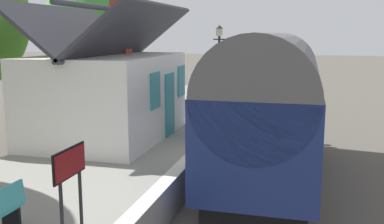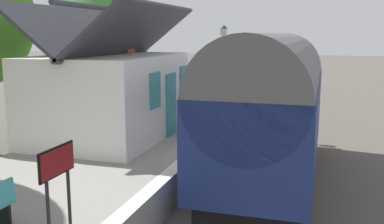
{
  "view_description": "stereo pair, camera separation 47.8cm",
  "coord_description": "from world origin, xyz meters",
  "px_view_note": "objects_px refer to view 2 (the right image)",
  "views": [
    {
      "loc": [
        -11.74,
        -1.89,
        4.3
      ],
      "look_at": [
        1.06,
        1.5,
        1.92
      ],
      "focal_mm": 40.81,
      "sensor_mm": 36.0,
      "label": 1
    },
    {
      "loc": [
        -11.61,
        -2.35,
        4.3
      ],
      "look_at": [
        1.06,
        1.5,
        1.92
      ],
      "focal_mm": 40.81,
      "sensor_mm": 36.0,
      "label": 2
    }
  ],
  "objects_px": {
    "lamp_post_platform": "(224,53)",
    "planter_bench_left": "(209,104)",
    "bench_platform_end": "(210,95)",
    "planter_edge_far": "(164,100)",
    "station_sign_board": "(57,169)",
    "planter_by_door": "(180,91)",
    "tree_far_right": "(103,27)",
    "station_building": "(109,92)",
    "planter_bench_right": "(206,118)",
    "train": "(270,107)"
  },
  "relations": [
    {
      "from": "planter_bench_left",
      "to": "planter_bench_right",
      "type": "distance_m",
      "value": 4.17
    },
    {
      "from": "bench_platform_end",
      "to": "planter_bench_left",
      "type": "bearing_deg",
      "value": -166.17
    },
    {
      "from": "train",
      "to": "planter_bench_right",
      "type": "height_order",
      "value": "train"
    },
    {
      "from": "station_building",
      "to": "lamp_post_platform",
      "type": "relative_size",
      "value": 1.58
    },
    {
      "from": "lamp_post_platform",
      "to": "station_sign_board",
      "type": "xyz_separation_m",
      "value": [
        -11.92,
        0.07,
        -1.41
      ]
    },
    {
      "from": "planter_by_door",
      "to": "tree_far_right",
      "type": "height_order",
      "value": "tree_far_right"
    },
    {
      "from": "lamp_post_platform",
      "to": "planter_bench_left",
      "type": "bearing_deg",
      "value": 47.17
    },
    {
      "from": "planter_bench_left",
      "to": "station_sign_board",
      "type": "bearing_deg",
      "value": -176.67
    },
    {
      "from": "train",
      "to": "planter_edge_far",
      "type": "xyz_separation_m",
      "value": [
        5.06,
        5.17,
        -0.79
      ]
    },
    {
      "from": "train",
      "to": "planter_edge_far",
      "type": "bearing_deg",
      "value": 45.63
    },
    {
      "from": "train",
      "to": "tree_far_right",
      "type": "bearing_deg",
      "value": 52.1
    },
    {
      "from": "station_building",
      "to": "station_sign_board",
      "type": "height_order",
      "value": "station_building"
    },
    {
      "from": "station_building",
      "to": "planter_bench_right",
      "type": "distance_m",
      "value": 3.48
    },
    {
      "from": "planter_bench_right",
      "to": "train",
      "type": "bearing_deg",
      "value": -129.21
    },
    {
      "from": "planter_bench_right",
      "to": "planter_by_door",
      "type": "bearing_deg",
      "value": 25.82
    },
    {
      "from": "station_building",
      "to": "bench_platform_end",
      "type": "xyz_separation_m",
      "value": [
        7.32,
        -1.49,
        -1.02
      ]
    },
    {
      "from": "planter_bench_right",
      "to": "tree_far_right",
      "type": "xyz_separation_m",
      "value": [
        5.11,
        6.69,
        3.26
      ]
    },
    {
      "from": "bench_platform_end",
      "to": "station_sign_board",
      "type": "height_order",
      "value": "station_sign_board"
    },
    {
      "from": "tree_far_right",
      "to": "planter_bench_left",
      "type": "bearing_deg",
      "value": -100.46
    },
    {
      "from": "bench_platform_end",
      "to": "planter_bench_left",
      "type": "xyz_separation_m",
      "value": [
        -1.5,
        -0.37,
        -0.2
      ]
    },
    {
      "from": "bench_platform_end",
      "to": "lamp_post_platform",
      "type": "height_order",
      "value": "lamp_post_platform"
    },
    {
      "from": "planter_by_door",
      "to": "planter_edge_far",
      "type": "bearing_deg",
      "value": -172.89
    },
    {
      "from": "planter_by_door",
      "to": "lamp_post_platform",
      "type": "xyz_separation_m",
      "value": [
        -3.18,
        -2.99,
        2.14
      ]
    },
    {
      "from": "station_sign_board",
      "to": "lamp_post_platform",
      "type": "bearing_deg",
      "value": -0.35
    },
    {
      "from": "planter_bench_left",
      "to": "planter_bench_right",
      "type": "xyz_separation_m",
      "value": [
        -4.06,
        -0.95,
        0.17
      ]
    },
    {
      "from": "planter_by_door",
      "to": "planter_bench_right",
      "type": "xyz_separation_m",
      "value": [
        -6.48,
        -3.14,
        -0.01
      ]
    },
    {
      "from": "bench_platform_end",
      "to": "planter_by_door",
      "type": "distance_m",
      "value": 2.04
    },
    {
      "from": "planter_bench_right",
      "to": "station_sign_board",
      "type": "relative_size",
      "value": 0.56
    },
    {
      "from": "planter_bench_left",
      "to": "lamp_post_platform",
      "type": "height_order",
      "value": "lamp_post_platform"
    },
    {
      "from": "train",
      "to": "lamp_post_platform",
      "type": "height_order",
      "value": "lamp_post_platform"
    },
    {
      "from": "station_building",
      "to": "lamp_post_platform",
      "type": "height_order",
      "value": "station_building"
    },
    {
      "from": "planter_bench_left",
      "to": "planter_edge_far",
      "type": "height_order",
      "value": "planter_edge_far"
    },
    {
      "from": "planter_bench_right",
      "to": "planter_edge_far",
      "type": "bearing_deg",
      "value": 41.61
    },
    {
      "from": "lamp_post_platform",
      "to": "station_sign_board",
      "type": "height_order",
      "value": "lamp_post_platform"
    },
    {
      "from": "station_building",
      "to": "tree_far_right",
      "type": "xyz_separation_m",
      "value": [
        6.87,
        3.87,
        2.21
      ]
    },
    {
      "from": "station_building",
      "to": "planter_bench_left",
      "type": "distance_m",
      "value": 6.23
    },
    {
      "from": "train",
      "to": "planter_by_door",
      "type": "relative_size",
      "value": 10.48
    },
    {
      "from": "lamp_post_platform",
      "to": "station_sign_board",
      "type": "bearing_deg",
      "value": 179.65
    },
    {
      "from": "planter_by_door",
      "to": "lamp_post_platform",
      "type": "bearing_deg",
      "value": -136.69
    },
    {
      "from": "station_building",
      "to": "tree_far_right",
      "type": "height_order",
      "value": "tree_far_right"
    },
    {
      "from": "station_building",
      "to": "lamp_post_platform",
      "type": "xyz_separation_m",
      "value": [
        5.06,
        -2.67,
        1.1
      ]
    },
    {
      "from": "station_building",
      "to": "station_sign_board",
      "type": "relative_size",
      "value": 3.75
    },
    {
      "from": "planter_bench_right",
      "to": "station_building",
      "type": "bearing_deg",
      "value": 122.03
    },
    {
      "from": "planter_bench_right",
      "to": "station_sign_board",
      "type": "distance_m",
      "value": 8.65
    },
    {
      "from": "planter_bench_left",
      "to": "planter_bench_right",
      "type": "height_order",
      "value": "planter_bench_right"
    },
    {
      "from": "bench_platform_end",
      "to": "planter_by_door",
      "type": "xyz_separation_m",
      "value": [
        0.92,
        1.81,
        -0.01
      ]
    },
    {
      "from": "station_building",
      "to": "planter_edge_far",
      "type": "relative_size",
      "value": 5.86
    },
    {
      "from": "tree_far_right",
      "to": "lamp_post_platform",
      "type": "bearing_deg",
      "value": -105.46
    },
    {
      "from": "bench_platform_end",
      "to": "planter_edge_far",
      "type": "xyz_separation_m",
      "value": [
        -2.51,
        1.39,
        0.04
      ]
    },
    {
      "from": "planter_bench_left",
      "to": "lamp_post_platform",
      "type": "bearing_deg",
      "value": -132.83
    }
  ]
}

